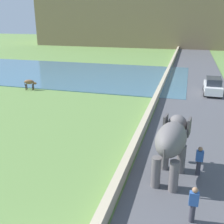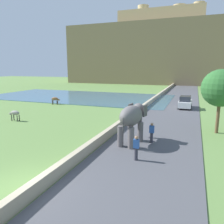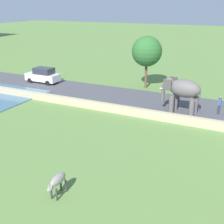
{
  "view_description": "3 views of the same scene",
  "coord_description": "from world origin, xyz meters",
  "px_view_note": "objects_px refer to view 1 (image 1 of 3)",
  "views": [
    {
      "loc": [
        3.87,
        -4.14,
        7.7
      ],
      "look_at": [
        -1.05,
        13.24,
        1.26
      ],
      "focal_mm": 43.04,
      "sensor_mm": 36.0,
      "label": 1
    },
    {
      "loc": [
        7.68,
        -7.58,
        5.73
      ],
      "look_at": [
        -0.08,
        12.99,
        1.26
      ],
      "focal_mm": 35.13,
      "sensor_mm": 36.0,
      "label": 2
    },
    {
      "loc": [
        -20.17,
        2.87,
        8.85
      ],
      "look_at": [
        -1.59,
        11.89,
        1.16
      ],
      "focal_mm": 47.28,
      "sensor_mm": 36.0,
      "label": 3
    }
  ],
  "objects_px": {
    "person_beside_elephant": "(199,160)",
    "car_white": "(213,86)",
    "cow_brown": "(30,82)",
    "elephant": "(172,141)",
    "person_trailing": "(193,204)"
  },
  "relations": [
    {
      "from": "person_beside_elephant",
      "to": "car_white",
      "type": "distance_m",
      "value": 16.37
    },
    {
      "from": "elephant",
      "to": "person_beside_elephant",
      "type": "bearing_deg",
      "value": 22.33
    },
    {
      "from": "person_beside_elephant",
      "to": "elephant",
      "type": "bearing_deg",
      "value": -157.67
    },
    {
      "from": "person_beside_elephant",
      "to": "car_white",
      "type": "bearing_deg",
      "value": 83.97
    },
    {
      "from": "elephant",
      "to": "person_trailing",
      "type": "distance_m",
      "value": 3.38
    },
    {
      "from": "elephant",
      "to": "person_trailing",
      "type": "relative_size",
      "value": 2.18
    },
    {
      "from": "car_white",
      "to": "cow_brown",
      "type": "height_order",
      "value": "car_white"
    },
    {
      "from": "elephant",
      "to": "person_trailing",
      "type": "xyz_separation_m",
      "value": [
        1.1,
        -2.98,
        -1.16
      ]
    },
    {
      "from": "person_beside_elephant",
      "to": "person_trailing",
      "type": "height_order",
      "value": "same"
    },
    {
      "from": "car_white",
      "to": "cow_brown",
      "type": "xyz_separation_m",
      "value": [
        -19.36,
        -3.51,
        -0.06
      ]
    },
    {
      "from": "person_beside_elephant",
      "to": "cow_brown",
      "type": "xyz_separation_m",
      "value": [
        -17.64,
        12.78,
        -0.04
      ]
    },
    {
      "from": "person_beside_elephant",
      "to": "car_white",
      "type": "xyz_separation_m",
      "value": [
        1.72,
        16.28,
        0.03
      ]
    },
    {
      "from": "person_beside_elephant",
      "to": "car_white",
      "type": "relative_size",
      "value": 0.41
    },
    {
      "from": "car_white",
      "to": "person_trailing",
      "type": "bearing_deg",
      "value": -95.8
    },
    {
      "from": "cow_brown",
      "to": "person_beside_elephant",
      "type": "bearing_deg",
      "value": -35.92
    }
  ]
}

